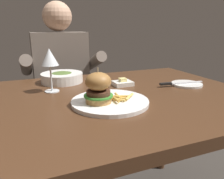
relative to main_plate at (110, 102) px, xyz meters
The scene contains 10 objects.
dining_table 0.13m from the main_plate, 102.89° to the left, with size 1.34×0.87×0.74m.
main_plate is the anchor object (origin of this frame).
burger_sandwich 0.08m from the main_plate, behind, with size 0.10×0.10×0.13m.
fries_pile 0.04m from the main_plate, 10.46° to the right, with size 0.12×0.10×0.01m.
wine_glass 0.33m from the main_plate, 126.85° to the left, with size 0.07×0.07×0.19m.
bread_plate 0.46m from the main_plate, 13.44° to the left, with size 0.15×0.15×0.01m, color white.
table_knife 0.41m from the main_plate, 15.86° to the left, with size 0.23×0.04×0.01m.
butter_dish 0.27m from the main_plate, 55.34° to the left, with size 0.09×0.07×0.04m.
soup_bowl 0.41m from the main_plate, 105.28° to the left, with size 0.21×0.21×0.05m.
diner_person 0.83m from the main_plate, 93.66° to the left, with size 0.51×0.36×1.18m.
Camera 1 is at (-0.26, -0.80, 1.01)m, focal length 35.00 mm.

